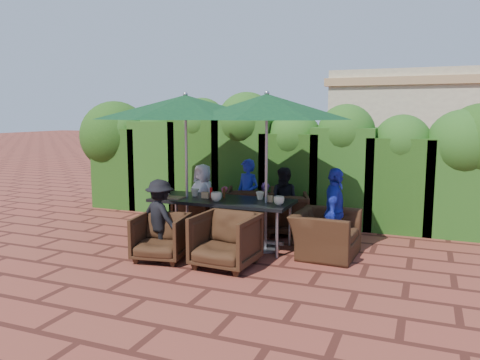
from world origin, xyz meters
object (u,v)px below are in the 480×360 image
at_px(chair_far_mid, 251,207).
at_px(umbrella_right, 267,107).
at_px(chair_far_right, 285,211).
at_px(umbrella_left, 186,107).
at_px(chair_far_left, 195,209).
at_px(chair_end_right, 326,226).
at_px(chair_near_right, 225,238).
at_px(chair_near_left, 161,235).
at_px(dining_table, 222,204).

bearing_deg(chair_far_mid, umbrella_right, 103.60).
relative_size(umbrella_right, chair_far_right, 3.16).
distance_m(umbrella_left, chair_far_right, 2.52).
xyz_separation_m(chair_far_left, chair_end_right, (2.62, -0.82, 0.10)).
bearing_deg(chair_near_right, chair_near_left, -173.77).
bearing_deg(chair_end_right, umbrella_left, 95.11).
height_order(umbrella_right, chair_near_left, umbrella_right).
distance_m(umbrella_left, chair_far_mid, 2.21).
bearing_deg(chair_far_left, dining_table, 131.36).
xyz_separation_m(chair_far_left, chair_far_mid, (1.03, 0.19, 0.09)).
bearing_deg(chair_near_left, chair_near_right, -6.48).
xyz_separation_m(umbrella_left, chair_far_mid, (0.70, 1.11, -1.78)).
xyz_separation_m(chair_far_mid, chair_far_right, (0.66, -0.01, -0.03)).
relative_size(chair_far_left, chair_near_left, 0.95).
bearing_deg(umbrella_right, umbrella_left, -177.89).
bearing_deg(umbrella_left, chair_far_left, 109.93).
xyz_separation_m(dining_table, chair_far_right, (0.76, 1.03, -0.27)).
relative_size(umbrella_left, chair_end_right, 2.85).
xyz_separation_m(umbrella_left, umbrella_right, (1.36, 0.05, -0.00)).
xyz_separation_m(chair_far_right, chair_end_right, (0.92, -1.00, 0.04)).
relative_size(umbrella_left, chair_far_left, 4.16).
bearing_deg(chair_end_right, dining_table, 93.71).
xyz_separation_m(dining_table, chair_end_right, (1.68, 0.03, -0.23)).
relative_size(umbrella_left, chair_near_right, 3.50).
bearing_deg(chair_far_left, umbrella_left, 103.66).
bearing_deg(chair_far_left, chair_far_right, 179.88).
height_order(umbrella_right, chair_far_right, umbrella_right).
distance_m(chair_near_right, chair_end_right, 1.57).
bearing_deg(chair_near_left, chair_far_mid, 64.72).
bearing_deg(umbrella_right, chair_near_right, -104.05).
bearing_deg(chair_far_left, umbrella_right, 146.56).
xyz_separation_m(umbrella_left, chair_far_left, (-0.33, 0.92, -1.87)).
relative_size(chair_far_mid, chair_far_right, 1.08).
height_order(umbrella_left, chair_far_right, umbrella_left).
bearing_deg(chair_far_right, chair_end_right, 114.09).
relative_size(dining_table, chair_far_right, 2.84).
height_order(dining_table, chair_far_mid, chair_far_mid).
height_order(chair_far_right, chair_near_right, chair_near_right).
height_order(chair_near_left, chair_near_right, chair_near_right).
height_order(chair_far_right, chair_near_left, chair_far_right).
xyz_separation_m(chair_far_right, chair_near_right, (-0.25, -2.05, 0.01)).
relative_size(dining_table, chair_near_left, 3.10).
height_order(dining_table, chair_end_right, chair_end_right).
height_order(dining_table, chair_far_right, chair_far_right).
bearing_deg(chair_near_right, dining_table, 119.66).
height_order(chair_far_left, chair_far_mid, chair_far_mid).
relative_size(umbrella_right, chair_end_right, 2.50).
relative_size(chair_far_right, chair_near_right, 0.97).
xyz_separation_m(chair_far_mid, chair_end_right, (1.58, -1.01, 0.01)).
bearing_deg(dining_table, chair_end_right, 0.98).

